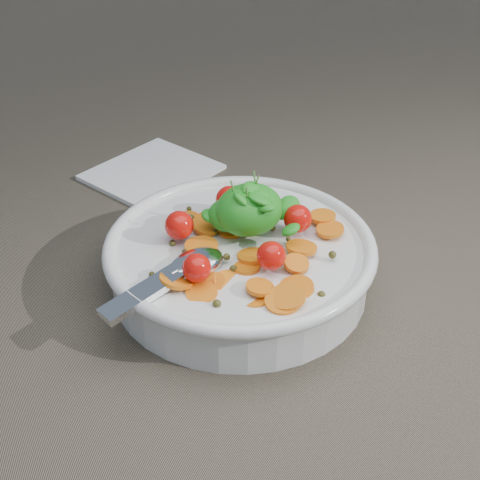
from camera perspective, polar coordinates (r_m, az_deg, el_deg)
name	(u,v)px	position (r m, az deg, el deg)	size (l,w,h in m)	color
ground	(263,276)	(0.65, 1.94, -3.12)	(6.00, 6.00, 0.00)	#6D614E
bowl	(240,259)	(0.62, -0.01, -1.66)	(0.27, 0.25, 0.11)	silver
napkin	(152,172)	(0.83, -7.52, 5.76)	(0.14, 0.12, 0.01)	white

